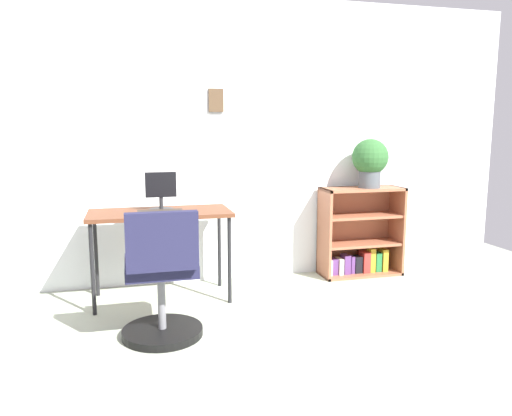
{
  "coord_description": "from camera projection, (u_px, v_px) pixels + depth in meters",
  "views": [
    {
      "loc": [
        -0.91,
        -2.09,
        1.33
      ],
      "look_at": [
        0.01,
        1.48,
        0.73
      ],
      "focal_mm": 34.46,
      "sensor_mm": 36.0,
      "label": 1
    }
  ],
  "objects": [
    {
      "name": "potted_plant_on_shelf",
      "position": [
        370.0,
        160.0,
        4.37
      ],
      "size": [
        0.32,
        0.32,
        0.44
      ],
      "color": "#474C51",
      "rests_on": "bookshelf_low"
    },
    {
      "name": "keyboard",
      "position": [
        160.0,
        212.0,
        3.69
      ],
      "size": [
        0.33,
        0.14,
        0.02
      ],
      "primitive_type": "cube",
      "color": "#2F261E",
      "rests_on": "desk"
    },
    {
      "name": "desk",
      "position": [
        160.0,
        219.0,
        3.78
      ],
      "size": [
        1.08,
        0.51,
        0.7
      ],
      "color": "brown",
      "rests_on": "ground_plane"
    },
    {
      "name": "office_chair",
      "position": [
        162.0,
        284.0,
        3.07
      ],
      "size": [
        0.52,
        0.55,
        0.86
      ],
      "color": "black",
      "rests_on": "ground_plane"
    },
    {
      "name": "ground_plane",
      "position": [
        328.0,
        400.0,
        2.43
      ],
      "size": [
        6.24,
        6.24,
        0.0
      ],
      "primitive_type": "plane",
      "color": "#A2AC95"
    },
    {
      "name": "wall_back",
      "position": [
        235.0,
        142.0,
        4.29
      ],
      "size": [
        5.2,
        0.12,
        2.44
      ],
      "color": "silver",
      "rests_on": "ground_plane"
    },
    {
      "name": "monitor",
      "position": [
        161.0,
        192.0,
        3.79
      ],
      "size": [
        0.24,
        0.18,
        0.3
      ],
      "color": "#262628",
      "rests_on": "desk"
    },
    {
      "name": "bookshelf_low",
      "position": [
        359.0,
        236.0,
        4.52
      ],
      "size": [
        0.74,
        0.3,
        0.81
      ],
      "color": "#9A593D",
      "rests_on": "ground_plane"
    }
  ]
}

